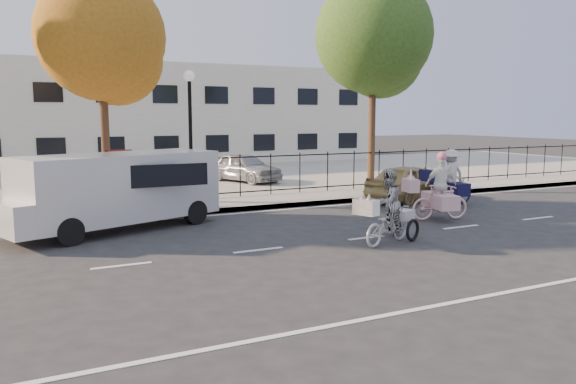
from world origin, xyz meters
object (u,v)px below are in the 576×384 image
bull_bike (449,183)px  zebra_trike (388,215)px  pedestrian (61,189)px  white_van (115,188)px  lot_car_d (244,167)px  lamppost (190,113)px  gold_sedan (410,182)px  unicorn_bike (439,195)px

bull_bike → zebra_trike: bearing=126.2°
bull_bike → pedestrian: 12.29m
zebra_trike → white_van: 7.12m
zebra_trike → lot_car_d: (1.22, 12.07, 0.10)m
lamppost → gold_sedan: size_ratio=1.13×
lamppost → white_van: 4.67m
bull_bike → pedestrian: bull_bike is taller
white_van → gold_sedan: white_van is taller
zebra_trike → white_van: size_ratio=0.33×
lamppost → gold_sedan: bearing=-17.4°
lamppost → bull_bike: lamppost is taller
pedestrian → unicorn_bike: bearing=148.4°
white_van → unicorn_bike: bearing=-37.8°
gold_sedan → lamppost: bearing=55.7°
unicorn_bike → bull_bike: size_ratio=1.00×
lamppost → gold_sedan: 8.07m
zebra_trike → bull_bike: bearing=-75.4°
zebra_trike → bull_bike: size_ratio=1.02×
white_van → lot_car_d: (6.69, 7.53, -0.34)m
gold_sedan → pedestrian: bearing=68.6°
unicorn_bike → white_van: (-8.64, 2.70, 0.38)m
gold_sedan → lot_car_d: bearing=11.0°
white_van → lot_car_d: size_ratio=1.67×
lamppost → lot_car_d: bearing=50.6°
lamppost → lot_car_d: lamppost is taller
gold_sedan → pedestrian: pedestrian is taller
zebra_trike → lot_car_d: bearing=-26.7°
white_van → pedestrian: white_van is taller
lamppost → zebra_trike: 8.30m
white_van → lot_car_d: 10.08m
lamppost → gold_sedan: (7.34, -2.30, -2.46)m
pedestrian → zebra_trike: bearing=129.5°
lamppost → pedestrian: (-4.19, -1.40, -2.14)m
white_van → zebra_trike: bearing=-60.2°
unicorn_bike → lot_car_d: 10.41m
bull_bike → white_van: (-10.85, 0.69, 0.36)m
bull_bike → pedestrian: bearing=79.9°
white_van → pedestrian: 2.02m
gold_sedan → pedestrian: size_ratio=2.34×
bull_bike → lot_car_d: 9.21m
unicorn_bike → lot_car_d: bearing=25.3°
pedestrian → lot_car_d: pedestrian is taller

